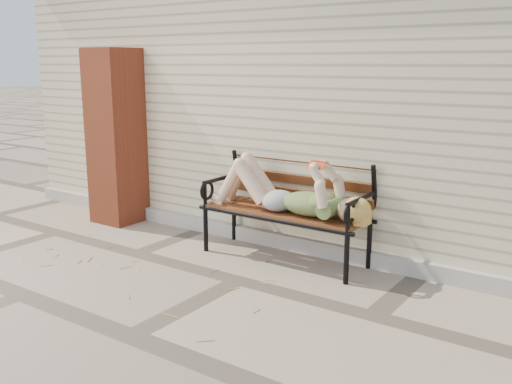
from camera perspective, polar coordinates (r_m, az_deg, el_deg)
The scene contains 7 objects.
ground at distance 4.98m, azimuth -1.78°, elevation -8.83°, with size 80.00×80.00×0.00m, color gray.
house_wall at distance 7.27m, azimuth 12.54°, elevation 9.85°, with size 8.00×4.00×3.00m, color beige.
foundation_strip at distance 5.72m, azimuth 4.02°, elevation -5.17°, with size 8.00×0.10×0.15m, color #ADA79C.
brick_pillar at distance 6.80m, azimuth -13.81°, elevation 5.37°, with size 0.50×0.50×2.00m, color #A24224.
garden_bench at distance 5.42m, azimuth 3.46°, elevation -0.06°, with size 1.74×0.69×1.13m.
reading_woman at distance 5.29m, azimuth 2.82°, elevation 0.04°, with size 1.64×0.37×0.52m.
straw_scatter at distance 5.69m, azimuth -11.71°, elevation -6.23°, with size 2.71×1.48×0.01m.
Camera 1 is at (2.76, -3.72, 1.84)m, focal length 40.00 mm.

